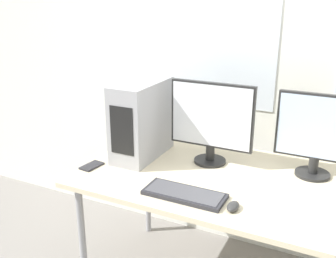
% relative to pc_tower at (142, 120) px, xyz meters
% --- Properties ---
extents(wall_back, '(8.00, 0.07, 2.70)m').
position_rel_pc_tower_xyz_m(wall_back, '(0.83, 0.53, 0.36)').
color(wall_back, silver).
rests_on(wall_back, ground_plane).
extents(desk, '(2.13, 0.92, 0.77)m').
position_rel_pc_tower_xyz_m(desk, '(0.83, -0.06, -0.27)').
color(desk, beige).
rests_on(desk, ground_plane).
extents(pc_tower, '(0.21, 0.45, 0.46)m').
position_rel_pc_tower_xyz_m(pc_tower, '(0.00, 0.00, 0.00)').
color(pc_tower, '#9E9EA3').
rests_on(pc_tower, desk).
extents(monitor_main, '(0.49, 0.19, 0.48)m').
position_rel_pc_tower_xyz_m(monitor_main, '(0.41, 0.08, 0.03)').
color(monitor_main, black).
rests_on(monitor_main, desk).
extents(monitor_right_near, '(0.43, 0.19, 0.46)m').
position_rel_pc_tower_xyz_m(monitor_right_near, '(0.97, 0.16, 0.01)').
color(monitor_right_near, black).
rests_on(monitor_right_near, desk).
extents(keyboard, '(0.40, 0.16, 0.02)m').
position_rel_pc_tower_xyz_m(keyboard, '(0.44, -0.35, -0.22)').
color(keyboard, '#28282D').
rests_on(keyboard, desk).
extents(mouse, '(0.05, 0.10, 0.03)m').
position_rel_pc_tower_xyz_m(mouse, '(0.69, -0.37, -0.21)').
color(mouse, '#2D2D2D').
rests_on(mouse, desk).
extents(cell_phone, '(0.09, 0.14, 0.01)m').
position_rel_pc_tower_xyz_m(cell_phone, '(-0.18, -0.28, -0.22)').
color(cell_phone, '#232328').
rests_on(cell_phone, desk).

